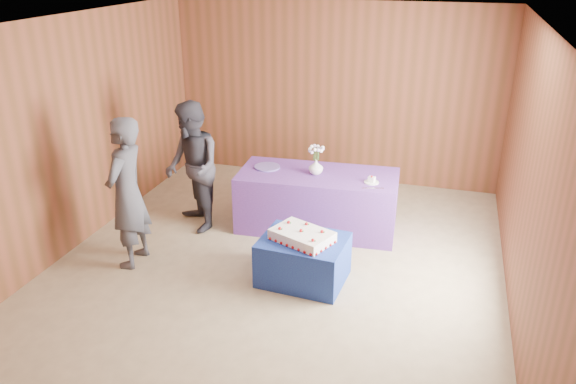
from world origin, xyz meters
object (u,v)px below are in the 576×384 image
at_px(serving_table, 317,201).
at_px(sheet_cake, 302,236).
at_px(cake_table, 303,260).
at_px(guest_left, 127,193).
at_px(guest_right, 192,167).
at_px(vase, 316,167).

bearing_deg(serving_table, sheet_cake, -87.15).
xyz_separation_m(cake_table, sheet_cake, (-0.01, -0.03, 0.31)).
height_order(cake_table, guest_left, guest_left).
xyz_separation_m(guest_left, guest_right, (0.30, 1.02, -0.03)).
bearing_deg(guest_right, vase, 64.58).
height_order(sheet_cake, vase, vase).
bearing_deg(guest_right, sheet_cake, 20.75).
bearing_deg(cake_table, serving_table, 101.24).
xyz_separation_m(serving_table, sheet_cake, (0.15, -1.32, 0.18)).
relative_size(serving_table, vase, 10.64).
distance_m(cake_table, guest_right, 1.96).
bearing_deg(guest_left, vase, 125.98).
xyz_separation_m(vase, guest_left, (-1.79, -1.46, 0.02)).
xyz_separation_m(serving_table, vase, (-0.03, -0.02, 0.47)).
distance_m(serving_table, guest_right, 1.64).
bearing_deg(serving_table, guest_left, -144.72).
height_order(sheet_cake, guest_right, guest_right).
distance_m(serving_table, sheet_cake, 1.34).
height_order(serving_table, sheet_cake, serving_table).
bearing_deg(sheet_cake, serving_table, 119.13).
relative_size(cake_table, sheet_cake, 1.19).
bearing_deg(serving_table, guest_right, -167.24).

